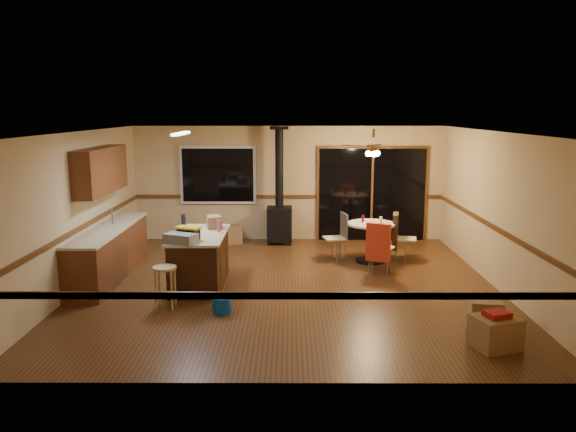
{
  "coord_description": "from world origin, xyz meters",
  "views": [
    {
      "loc": [
        0.03,
        -9.21,
        2.95
      ],
      "look_at": [
        0.0,
        0.3,
        1.15
      ],
      "focal_mm": 35.0,
      "sensor_mm": 36.0,
      "label": 1
    }
  ],
  "objects_px": {
    "toolbox_grey": "(181,238)",
    "chair_near": "(379,242)",
    "wood_stove": "(279,212)",
    "box_corner_a": "(496,332)",
    "chair_right": "(397,231)",
    "toolbox_black": "(189,234)",
    "box_corner_b": "(485,312)",
    "bar_stool": "(165,287)",
    "blue_bucket": "(222,305)",
    "kitchen_island": "(200,260)",
    "dining_table": "(371,235)",
    "box_under_window": "(230,234)",
    "chair_left": "(340,231)"
  },
  "relations": [
    {
      "from": "toolbox_black",
      "to": "box_corner_b",
      "type": "height_order",
      "value": "toolbox_black"
    },
    {
      "from": "box_under_window",
      "to": "box_corner_b",
      "type": "bearing_deg",
      "value": -49.86
    },
    {
      "from": "toolbox_grey",
      "to": "chair_near",
      "type": "xyz_separation_m",
      "value": [
        3.31,
        1.34,
        -0.38
      ]
    },
    {
      "from": "bar_stool",
      "to": "chair_right",
      "type": "xyz_separation_m",
      "value": [
        3.98,
        2.75,
        0.27
      ]
    },
    {
      "from": "dining_table",
      "to": "toolbox_black",
      "type": "bearing_deg",
      "value": -148.38
    },
    {
      "from": "chair_near",
      "to": "box_under_window",
      "type": "xyz_separation_m",
      "value": [
        -2.96,
        2.43,
        -0.4
      ]
    },
    {
      "from": "dining_table",
      "to": "box_corner_b",
      "type": "distance_m",
      "value": 3.49
    },
    {
      "from": "chair_left",
      "to": "toolbox_black",
      "type": "bearing_deg",
      "value": -141.21
    },
    {
      "from": "toolbox_grey",
      "to": "wood_stove",
      "type": "bearing_deg",
      "value": 68.42
    },
    {
      "from": "toolbox_grey",
      "to": "box_under_window",
      "type": "xyz_separation_m",
      "value": [
        0.35,
        3.78,
        -0.78
      ]
    },
    {
      "from": "toolbox_grey",
      "to": "chair_near",
      "type": "relative_size",
      "value": 0.7
    },
    {
      "from": "bar_stool",
      "to": "toolbox_black",
      "type": "bearing_deg",
      "value": 69.81
    },
    {
      "from": "box_under_window",
      "to": "wood_stove",
      "type": "bearing_deg",
      "value": -2.55
    },
    {
      "from": "dining_table",
      "to": "box_under_window",
      "type": "bearing_deg",
      "value": 151.94
    },
    {
      "from": "box_corner_a",
      "to": "blue_bucket",
      "type": "bearing_deg",
      "value": 161.13
    },
    {
      "from": "kitchen_island",
      "to": "chair_near",
      "type": "height_order",
      "value": "chair_near"
    },
    {
      "from": "wood_stove",
      "to": "box_corner_a",
      "type": "bearing_deg",
      "value": -63.3
    },
    {
      "from": "blue_bucket",
      "to": "box_corner_b",
      "type": "distance_m",
      "value": 3.76
    },
    {
      "from": "toolbox_black",
      "to": "box_under_window",
      "type": "relative_size",
      "value": 0.68
    },
    {
      "from": "chair_right",
      "to": "kitchen_island",
      "type": "bearing_deg",
      "value": -156.06
    },
    {
      "from": "toolbox_grey",
      "to": "box_under_window",
      "type": "distance_m",
      "value": 3.87
    },
    {
      "from": "kitchen_island",
      "to": "dining_table",
      "type": "xyz_separation_m",
      "value": [
        3.12,
        1.53,
        0.08
      ]
    },
    {
      "from": "chair_left",
      "to": "box_corner_b",
      "type": "height_order",
      "value": "chair_left"
    },
    {
      "from": "dining_table",
      "to": "box_under_window",
      "type": "height_order",
      "value": "dining_table"
    },
    {
      "from": "toolbox_grey",
      "to": "dining_table",
      "type": "relative_size",
      "value": 0.53
    },
    {
      "from": "blue_bucket",
      "to": "kitchen_island",
      "type": "bearing_deg",
      "value": 111.73
    },
    {
      "from": "box_corner_a",
      "to": "box_corner_b",
      "type": "height_order",
      "value": "box_corner_a"
    },
    {
      "from": "wood_stove",
      "to": "chair_near",
      "type": "bearing_deg",
      "value": -52.34
    },
    {
      "from": "blue_bucket",
      "to": "wood_stove",
      "type": "bearing_deg",
      "value": 80.03
    },
    {
      "from": "toolbox_black",
      "to": "chair_right",
      "type": "height_order",
      "value": "toolbox_black"
    },
    {
      "from": "chair_left",
      "to": "box_under_window",
      "type": "distance_m",
      "value": 2.79
    },
    {
      "from": "bar_stool",
      "to": "chair_near",
      "type": "relative_size",
      "value": 0.93
    },
    {
      "from": "blue_bucket",
      "to": "chair_right",
      "type": "distance_m",
      "value": 4.31
    },
    {
      "from": "kitchen_island",
      "to": "chair_right",
      "type": "xyz_separation_m",
      "value": [
        3.64,
        1.62,
        0.14
      ]
    },
    {
      "from": "chair_left",
      "to": "box_corner_b",
      "type": "relative_size",
      "value": 1.2
    },
    {
      "from": "toolbox_grey",
      "to": "chair_right",
      "type": "height_order",
      "value": "toolbox_grey"
    },
    {
      "from": "kitchen_island",
      "to": "bar_stool",
      "type": "relative_size",
      "value": 2.59
    },
    {
      "from": "wood_stove",
      "to": "toolbox_black",
      "type": "height_order",
      "value": "wood_stove"
    },
    {
      "from": "box_corner_b",
      "to": "toolbox_black",
      "type": "bearing_deg",
      "value": 163.39
    },
    {
      "from": "toolbox_grey",
      "to": "bar_stool",
      "type": "xyz_separation_m",
      "value": [
        -0.17,
        -0.45,
        -0.65
      ]
    },
    {
      "from": "blue_bucket",
      "to": "chair_right",
      "type": "xyz_separation_m",
      "value": [
        3.11,
        2.95,
        0.47
      ]
    },
    {
      "from": "toolbox_black",
      "to": "chair_right",
      "type": "bearing_deg",
      "value": 28.95
    },
    {
      "from": "kitchen_island",
      "to": "bar_stool",
      "type": "height_order",
      "value": "kitchen_island"
    },
    {
      "from": "chair_left",
      "to": "box_under_window",
      "type": "height_order",
      "value": "chair_left"
    },
    {
      "from": "wood_stove",
      "to": "chair_right",
      "type": "xyz_separation_m",
      "value": [
        2.34,
        -1.43,
        -0.13
      ]
    },
    {
      "from": "box_corner_a",
      "to": "box_under_window",
      "type": "bearing_deg",
      "value": 124.88
    },
    {
      "from": "chair_left",
      "to": "kitchen_island",
      "type": "bearing_deg",
      "value": -146.76
    },
    {
      "from": "chair_near",
      "to": "toolbox_black",
      "type": "bearing_deg",
      "value": -160.97
    },
    {
      "from": "toolbox_grey",
      "to": "box_corner_a",
      "type": "bearing_deg",
      "value": -23.64
    },
    {
      "from": "wood_stove",
      "to": "dining_table",
      "type": "height_order",
      "value": "wood_stove"
    }
  ]
}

